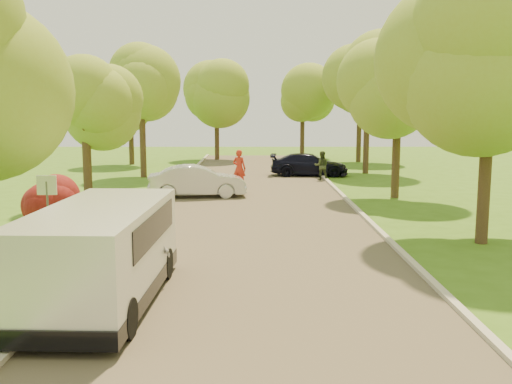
{
  "coord_description": "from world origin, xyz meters",
  "views": [
    {
      "loc": [
        -0.03,
        -11.71,
        3.98
      ],
      "look_at": [
        0.03,
        6.79,
        1.3
      ],
      "focal_mm": 40.0,
      "sensor_mm": 36.0,
      "label": 1
    }
  ],
  "objects_px": {
    "street_sign": "(47,197)",
    "person_olive": "(322,166)",
    "longboard": "(145,282)",
    "dark_sedan": "(309,165)",
    "minivan": "(102,253)",
    "skateboarder": "(144,244)",
    "person_striped": "(239,168)",
    "silver_sedan": "(197,181)"
  },
  "relations": [
    {
      "from": "silver_sedan",
      "to": "dark_sedan",
      "type": "xyz_separation_m",
      "value": [
        5.93,
        8.43,
        -0.05
      ]
    },
    {
      "from": "dark_sedan",
      "to": "skateboarder",
      "type": "distance_m",
      "value": 22.57
    },
    {
      "from": "longboard",
      "to": "minivan",
      "type": "bearing_deg",
      "value": 56.72
    },
    {
      "from": "person_olive",
      "to": "street_sign",
      "type": "bearing_deg",
      "value": 62.66
    },
    {
      "from": "street_sign",
      "to": "person_olive",
      "type": "height_order",
      "value": "street_sign"
    },
    {
      "from": "dark_sedan",
      "to": "longboard",
      "type": "xyz_separation_m",
      "value": [
        -5.8,
        -21.81,
        -0.58
      ]
    },
    {
      "from": "skateboarder",
      "to": "person_olive",
      "type": "height_order",
      "value": "skateboarder"
    },
    {
      "from": "street_sign",
      "to": "longboard",
      "type": "relative_size",
      "value": 2.39
    },
    {
      "from": "minivan",
      "to": "person_olive",
      "type": "xyz_separation_m",
      "value": [
        6.95,
        20.78,
        -0.25
      ]
    },
    {
      "from": "silver_sedan",
      "to": "longboard",
      "type": "xyz_separation_m",
      "value": [
        0.13,
        -13.38,
        -0.63
      ]
    },
    {
      "from": "person_striped",
      "to": "longboard",
      "type": "bearing_deg",
      "value": 107.86
    },
    {
      "from": "person_striped",
      "to": "skateboarder",
      "type": "bearing_deg",
      "value": 107.86
    },
    {
      "from": "street_sign",
      "to": "person_olive",
      "type": "bearing_deg",
      "value": 59.73
    },
    {
      "from": "minivan",
      "to": "person_striped",
      "type": "xyz_separation_m",
      "value": [
        2.36,
        17.83,
        -0.1
      ]
    },
    {
      "from": "street_sign",
      "to": "person_striped",
      "type": "bearing_deg",
      "value": 69.65
    },
    {
      "from": "longboard",
      "to": "dark_sedan",
      "type": "bearing_deg",
      "value": -107.82
    },
    {
      "from": "street_sign",
      "to": "silver_sedan",
      "type": "distance_m",
      "value": 10.68
    },
    {
      "from": "street_sign",
      "to": "minivan",
      "type": "height_order",
      "value": "street_sign"
    },
    {
      "from": "street_sign",
      "to": "person_striped",
      "type": "height_order",
      "value": "street_sign"
    },
    {
      "from": "skateboarder",
      "to": "person_striped",
      "type": "distance_m",
      "value": 16.8
    },
    {
      "from": "minivan",
      "to": "dark_sedan",
      "type": "relative_size",
      "value": 1.19
    },
    {
      "from": "dark_sedan",
      "to": "skateboarder",
      "type": "height_order",
      "value": "skateboarder"
    },
    {
      "from": "minivan",
      "to": "longboard",
      "type": "relative_size",
      "value": 6.1
    },
    {
      "from": "skateboarder",
      "to": "person_olive",
      "type": "bearing_deg",
      "value": -110.69
    },
    {
      "from": "minivan",
      "to": "dark_sedan",
      "type": "xyz_separation_m",
      "value": [
        6.45,
        22.93,
        -0.4
      ]
    },
    {
      "from": "longboard",
      "to": "skateboarder",
      "type": "bearing_deg",
      "value": 177.07
    },
    {
      "from": "silver_sedan",
      "to": "longboard",
      "type": "distance_m",
      "value": 13.4
    },
    {
      "from": "skateboarder",
      "to": "person_striped",
      "type": "xyz_separation_m",
      "value": [
        1.71,
        16.71,
        -0.02
      ]
    },
    {
      "from": "longboard",
      "to": "person_striped",
      "type": "distance_m",
      "value": 16.82
    },
    {
      "from": "dark_sedan",
      "to": "person_olive",
      "type": "height_order",
      "value": "person_olive"
    },
    {
      "from": "minivan",
      "to": "person_olive",
      "type": "relative_size",
      "value": 3.35
    },
    {
      "from": "skateboarder",
      "to": "longboard",
      "type": "bearing_deg",
      "value": -2.93
    },
    {
      "from": "person_olive",
      "to": "person_striped",
      "type": "bearing_deg",
      "value": 35.65
    },
    {
      "from": "street_sign",
      "to": "person_olive",
      "type": "xyz_separation_m",
      "value": [
        9.6,
        16.45,
        -0.74
      ]
    },
    {
      "from": "street_sign",
      "to": "silver_sedan",
      "type": "xyz_separation_m",
      "value": [
        3.17,
        10.17,
        -0.83
      ]
    },
    {
      "from": "longboard",
      "to": "silver_sedan",
      "type": "bearing_deg",
      "value": -92.36
    },
    {
      "from": "minivan",
      "to": "silver_sedan",
      "type": "xyz_separation_m",
      "value": [
        0.52,
        14.5,
        -0.35
      ]
    },
    {
      "from": "minivan",
      "to": "longboard",
      "type": "distance_m",
      "value": 1.62
    },
    {
      "from": "dark_sedan",
      "to": "person_striped",
      "type": "distance_m",
      "value": 6.55
    },
    {
      "from": "silver_sedan",
      "to": "dark_sedan",
      "type": "height_order",
      "value": "silver_sedan"
    },
    {
      "from": "minivan",
      "to": "longboard",
      "type": "xyz_separation_m",
      "value": [
        0.65,
        1.12,
        -0.98
      ]
    },
    {
      "from": "street_sign",
      "to": "minivan",
      "type": "xyz_separation_m",
      "value": [
        2.65,
        -4.33,
        -0.49
      ]
    }
  ]
}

